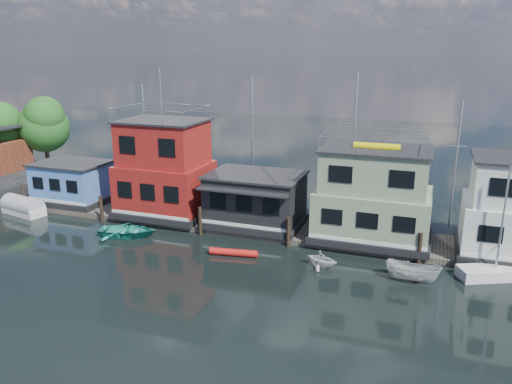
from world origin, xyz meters
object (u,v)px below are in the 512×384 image
at_px(red_kayak, 234,252).
at_px(dinghy_white, 321,259).
at_px(houseboat_green, 373,196).
at_px(houseboat_red, 165,170).
at_px(houseboat_blue, 73,182).
at_px(tarp_runabout, 23,207).
at_px(day_sailer, 495,272).
at_px(motorboat, 413,272).
at_px(houseboat_dark, 256,199).
at_px(dinghy_teal, 127,231).

height_order(red_kayak, dinghy_white, dinghy_white).
bearing_deg(houseboat_green, houseboat_red, -180.00).
distance_m(houseboat_blue, red_kayak, 18.94).
xyz_separation_m(houseboat_green, tarp_runabout, (-29.10, -3.46, -2.92)).
relative_size(day_sailer, dinghy_white, 3.33).
bearing_deg(red_kayak, houseboat_blue, 153.67).
bearing_deg(tarp_runabout, day_sailer, 12.23).
xyz_separation_m(houseboat_green, motorboat, (3.25, -5.66, -2.90)).
xyz_separation_m(red_kayak, day_sailer, (16.63, 2.32, 0.17)).
distance_m(houseboat_dark, dinghy_white, 8.69).
bearing_deg(houseboat_green, houseboat_dark, -179.88).
bearing_deg(houseboat_red, houseboat_blue, -180.00).
distance_m(tarp_runabout, dinghy_white, 26.70).
bearing_deg(houseboat_green, houseboat_blue, -180.00).
height_order(houseboat_green, motorboat, houseboat_green).
xyz_separation_m(houseboat_dark, dinghy_white, (6.53, -5.42, -1.85)).
bearing_deg(day_sailer, tarp_runabout, 155.36).
height_order(houseboat_green, tarp_runabout, houseboat_green).
height_order(red_kayak, dinghy_teal, dinghy_teal).
relative_size(motorboat, day_sailer, 0.47).
bearing_deg(houseboat_blue, day_sailer, -5.62).
xyz_separation_m(houseboat_green, dinghy_teal, (-17.60, -4.99, -3.10)).
xyz_separation_m(houseboat_green, dinghy_white, (-2.47, -5.44, -2.98)).
bearing_deg(houseboat_blue, tarp_runabout, -126.88).
height_order(dinghy_teal, day_sailer, day_sailer).
relative_size(houseboat_dark, tarp_runabout, 1.68).
bearing_deg(motorboat, dinghy_teal, 95.31).
bearing_deg(motorboat, red_kayak, 97.43).
xyz_separation_m(houseboat_blue, motorboat, (29.75, -5.66, -1.56)).
height_order(houseboat_red, red_kayak, houseboat_red).
height_order(day_sailer, tarp_runabout, day_sailer).
distance_m(houseboat_red, houseboat_dark, 8.18).
relative_size(red_kayak, dinghy_white, 1.56).
distance_m(houseboat_red, tarp_runabout, 13.06).
distance_m(houseboat_dark, motorboat, 13.61).
xyz_separation_m(houseboat_red, day_sailer, (25.08, -3.40, -3.68)).
relative_size(houseboat_green, tarp_runabout, 1.91).
xyz_separation_m(dinghy_teal, dinghy_white, (15.13, -0.45, 0.12)).
bearing_deg(day_sailer, motorboat, -179.61).
distance_m(houseboat_green, tarp_runabout, 29.45).
xyz_separation_m(houseboat_green, red_kayak, (-8.55, -5.72, -3.30)).
bearing_deg(houseboat_blue, motorboat, -10.77).
bearing_deg(dinghy_teal, houseboat_green, -89.08).
distance_m(houseboat_blue, dinghy_teal, 10.35).
bearing_deg(red_kayak, houseboat_red, 137.24).
height_order(houseboat_dark, red_kayak, houseboat_dark).
distance_m(red_kayak, day_sailer, 16.79).
bearing_deg(dinghy_white, houseboat_red, 81.53).
relative_size(houseboat_blue, motorboat, 1.91).
distance_m(houseboat_dark, tarp_runabout, 20.47).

